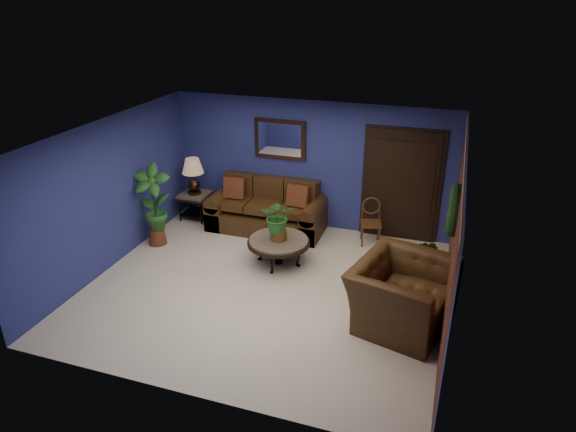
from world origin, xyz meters
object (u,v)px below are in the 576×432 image
(side_chair, at_px, (371,218))
(armchair, at_px, (402,294))
(end_table, at_px, (195,199))
(table_lamp, at_px, (193,172))
(sofa, at_px, (268,212))
(coffee_table, at_px, (279,242))

(side_chair, relative_size, armchair, 0.61)
(end_table, distance_m, side_chair, 3.60)
(side_chair, bearing_deg, armchair, -84.01)
(end_table, relative_size, table_lamp, 0.84)
(sofa, bearing_deg, coffee_table, -62.07)
(end_table, bearing_deg, side_chair, 0.99)
(sofa, bearing_deg, armchair, -38.95)
(coffee_table, relative_size, armchair, 0.75)
(sofa, relative_size, end_table, 3.73)
(coffee_table, bearing_deg, side_chair, 44.04)
(coffee_table, height_order, table_lamp, table_lamp)
(table_lamp, relative_size, side_chair, 0.83)
(side_chair, bearing_deg, coffee_table, -149.83)
(sofa, height_order, table_lamp, table_lamp)
(side_chair, xyz_separation_m, armchair, (0.85, -2.36, -0.03))
(side_chair, bearing_deg, table_lamp, 167.12)
(coffee_table, distance_m, armchair, 2.44)
(coffee_table, relative_size, end_table, 1.79)
(sofa, distance_m, side_chair, 2.04)
(sofa, xyz_separation_m, side_chair, (2.03, 0.03, 0.16))
(armchair, bearing_deg, coffee_table, 79.33)
(table_lamp, bearing_deg, side_chair, 0.99)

